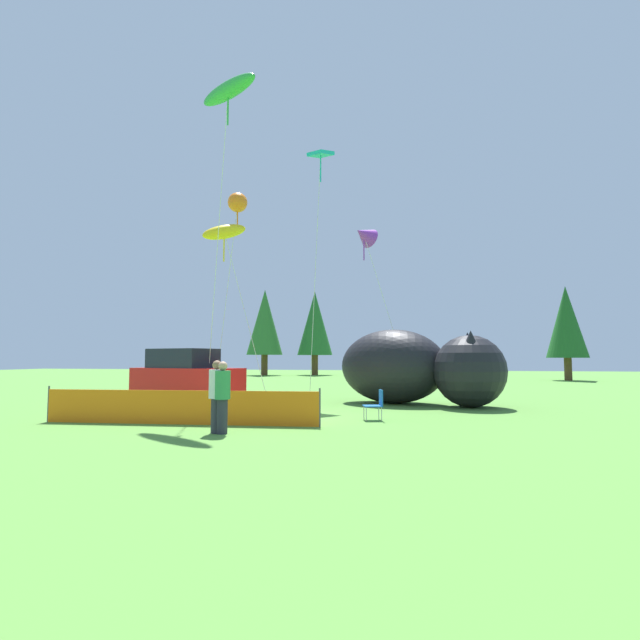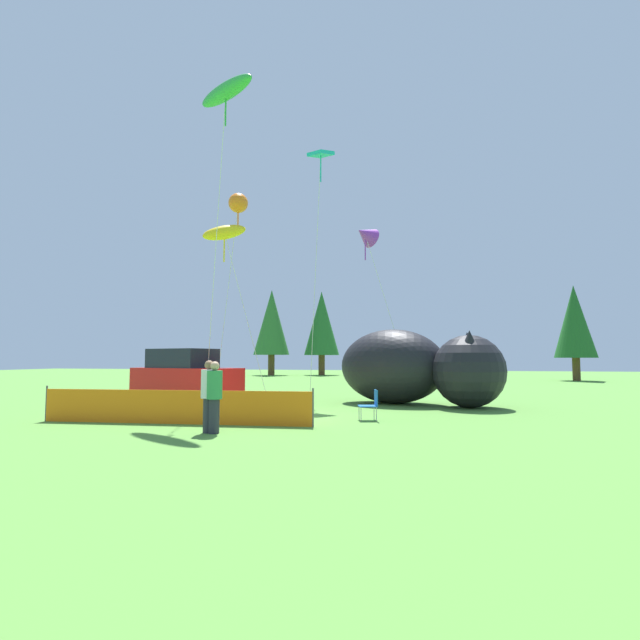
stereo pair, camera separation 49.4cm
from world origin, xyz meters
TOP-DOWN VIEW (x-y plane):
  - ground_plane at (0.00, 0.00)m, footprint 120.00×120.00m
  - parked_car at (-4.21, 2.29)m, footprint 4.68×2.94m
  - folding_chair at (3.36, -0.46)m, footprint 0.66×0.66m
  - inflatable_cat at (4.39, 4.87)m, footprint 6.96×4.72m
  - safety_fence at (-1.98, -2.52)m, footprint 8.00×0.64m
  - spectator_in_white_shirt at (-0.29, -3.84)m, footprint 0.39×0.39m
  - spectator_in_grey_shirt at (-0.11, -3.91)m, footprint 0.39×0.39m
  - kite_yellow_hero at (-3.60, 4.39)m, footprint 2.72×1.84m
  - kite_teal_diamond at (0.32, 5.97)m, footprint 1.24×1.25m
  - kite_green_fish at (-2.03, 0.80)m, footprint 2.90×2.66m
  - kite_orange_flower at (-3.46, 5.54)m, footprint 1.30×0.90m
  - kite_purple_delta at (1.95, 8.85)m, footprint 3.15×1.59m
  - horizon_tree_east at (-6.78, 37.45)m, footprint 3.83×3.83m
  - horizon_tree_west at (16.46, 29.04)m, footprint 3.29×3.29m
  - horizon_tree_mid at (-11.93, 35.68)m, footprint 3.87×3.87m

SIDE VIEW (x-z plane):
  - ground_plane at x=0.00m, z-range 0.00..0.00m
  - safety_fence at x=-1.98m, z-range -0.05..0.99m
  - folding_chair at x=3.36m, z-range 0.06..0.97m
  - spectator_in_grey_shirt at x=-0.11m, z-range 0.08..1.85m
  - spectator_in_white_shirt at x=-0.29m, z-range 0.08..1.88m
  - parked_car at x=-4.21m, z-range -0.04..2.17m
  - inflatable_cat at x=4.39m, z-range -0.12..2.91m
  - horizon_tree_west at x=16.46m, z-range 0.89..8.75m
  - horizon_tree_east at x=-6.78m, z-range 1.04..10.18m
  - horizon_tree_mid at x=-11.93m, z-range 1.05..10.29m
  - kite_yellow_hero at x=-3.60m, z-range 3.32..11.23m
  - kite_purple_delta at x=1.95m, z-range 3.66..12.30m
  - kite_orange_flower at x=-3.46m, z-range 4.22..13.63m
  - kite_teal_diamond at x=0.32m, z-range 5.17..16.48m
  - kite_green_fish at x=-2.03m, z-range 5.55..17.46m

